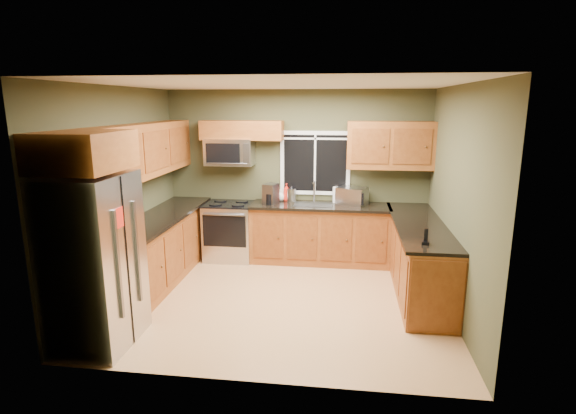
% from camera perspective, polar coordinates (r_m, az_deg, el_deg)
% --- Properties ---
extents(floor, '(4.20, 4.20, 0.00)m').
position_cam_1_polar(floor, '(5.96, -0.93, -11.59)').
color(floor, tan).
rests_on(floor, ground).
extents(ceiling, '(4.20, 4.20, 0.00)m').
position_cam_1_polar(ceiling, '(5.42, -1.04, 15.33)').
color(ceiling, white).
rests_on(ceiling, back_wall).
extents(back_wall, '(4.20, 0.00, 4.20)m').
position_cam_1_polar(back_wall, '(7.29, 1.08, 4.08)').
color(back_wall, '#404027').
rests_on(back_wall, ground).
extents(front_wall, '(4.20, 0.00, 4.20)m').
position_cam_1_polar(front_wall, '(3.82, -4.93, -4.24)').
color(front_wall, '#404027').
rests_on(front_wall, ground).
extents(left_wall, '(0.00, 3.60, 3.60)m').
position_cam_1_polar(left_wall, '(6.19, -20.59, 1.66)').
color(left_wall, '#404027').
rests_on(left_wall, ground).
extents(right_wall, '(0.00, 3.60, 3.60)m').
position_cam_1_polar(right_wall, '(5.63, 20.67, 0.59)').
color(right_wall, '#404027').
rests_on(right_wall, ground).
extents(window, '(1.12, 0.03, 1.02)m').
position_cam_1_polar(window, '(7.22, 3.45, 5.60)').
color(window, white).
rests_on(window, back_wall).
extents(base_cabinets_left, '(0.60, 2.65, 0.90)m').
position_cam_1_polar(base_cabinets_left, '(6.70, -15.81, -5.14)').
color(base_cabinets_left, brown).
rests_on(base_cabinets_left, ground).
extents(countertop_left, '(0.65, 2.65, 0.04)m').
position_cam_1_polar(countertop_left, '(6.56, -15.86, -1.25)').
color(countertop_left, black).
rests_on(countertop_left, base_cabinets_left).
extents(base_cabinets_back, '(2.17, 0.60, 0.90)m').
position_cam_1_polar(base_cabinets_back, '(7.16, 4.09, -3.50)').
color(base_cabinets_back, brown).
rests_on(base_cabinets_back, ground).
extents(countertop_back, '(2.17, 0.65, 0.04)m').
position_cam_1_polar(countertop_back, '(7.02, 4.14, 0.13)').
color(countertop_back, black).
rests_on(countertop_back, base_cabinets_back).
extents(base_cabinets_peninsula, '(0.60, 2.52, 0.90)m').
position_cam_1_polar(base_cabinets_peninsula, '(6.32, 16.27, -6.27)').
color(base_cabinets_peninsula, brown).
rests_on(base_cabinets_peninsula, ground).
extents(countertop_peninsula, '(0.65, 2.50, 0.04)m').
position_cam_1_polar(countertop_peninsula, '(6.19, 16.30, -2.13)').
color(countertop_peninsula, black).
rests_on(countertop_peninsula, base_cabinets_peninsula).
extents(upper_cabinets_left, '(0.33, 2.65, 0.72)m').
position_cam_1_polar(upper_cabinets_left, '(6.47, -17.69, 6.90)').
color(upper_cabinets_left, brown).
rests_on(upper_cabinets_left, left_wall).
extents(upper_cabinets_back_left, '(1.30, 0.33, 0.30)m').
position_cam_1_polar(upper_cabinets_back_left, '(7.20, -5.88, 9.67)').
color(upper_cabinets_back_left, brown).
rests_on(upper_cabinets_back_left, back_wall).
extents(upper_cabinets_back_right, '(1.30, 0.33, 0.72)m').
position_cam_1_polar(upper_cabinets_back_right, '(7.05, 12.84, 7.64)').
color(upper_cabinets_back_right, brown).
rests_on(upper_cabinets_back_right, back_wall).
extents(upper_cabinet_over_fridge, '(0.72, 0.90, 0.38)m').
position_cam_1_polar(upper_cabinet_over_fridge, '(4.81, -24.60, 6.48)').
color(upper_cabinet_over_fridge, brown).
rests_on(upper_cabinet_over_fridge, left_wall).
extents(refrigerator, '(0.74, 0.90, 1.80)m').
position_cam_1_polar(refrigerator, '(5.04, -23.38, -6.37)').
color(refrigerator, '#B7B7BC').
rests_on(refrigerator, ground).
extents(range, '(0.76, 0.69, 0.94)m').
position_cam_1_polar(range, '(7.35, -7.40, -2.98)').
color(range, '#B7B7BC').
rests_on(range, ground).
extents(microwave, '(0.76, 0.41, 0.42)m').
position_cam_1_polar(microwave, '(7.24, -7.42, 6.95)').
color(microwave, '#B7B7BC').
rests_on(microwave, back_wall).
extents(sink, '(0.60, 0.42, 0.36)m').
position_cam_1_polar(sink, '(7.04, 3.22, 0.44)').
color(sink, slate).
rests_on(sink, countertop_back).
extents(toaster_oven, '(0.53, 0.48, 0.27)m').
position_cam_1_polar(toaster_oven, '(7.06, 8.14, 1.39)').
color(toaster_oven, '#B7B7BC').
rests_on(toaster_oven, countertop_back).
extents(coffee_maker, '(0.25, 0.30, 0.32)m').
position_cam_1_polar(coffee_maker, '(7.05, -2.22, 1.60)').
color(coffee_maker, slate).
rests_on(coffee_maker, countertop_back).
extents(kettle, '(0.19, 0.19, 0.26)m').
position_cam_1_polar(kettle, '(7.20, 0.46, 1.60)').
color(kettle, '#B7B7BC').
rests_on(kettle, countertop_back).
extents(paper_towel_roll, '(0.11, 0.11, 0.28)m').
position_cam_1_polar(paper_towel_roll, '(7.17, 6.13, 1.56)').
color(paper_towel_roll, white).
rests_on(paper_towel_roll, countertop_back).
extents(soap_bottle_a, '(0.12, 0.12, 0.28)m').
position_cam_1_polar(soap_bottle_a, '(7.26, -0.19, 1.90)').
color(soap_bottle_a, red).
rests_on(soap_bottle_a, countertop_back).
extents(soap_bottle_b, '(0.10, 0.10, 0.20)m').
position_cam_1_polar(soap_bottle_b, '(7.11, 6.51, 1.22)').
color(soap_bottle_b, white).
rests_on(soap_bottle_b, countertop_back).
extents(soap_bottle_c, '(0.18, 0.18, 0.19)m').
position_cam_1_polar(soap_bottle_c, '(7.28, -0.98, 1.53)').
color(soap_bottle_c, white).
rests_on(soap_bottle_c, countertop_back).
extents(cordless_phone, '(0.09, 0.09, 0.18)m').
position_cam_1_polar(cordless_phone, '(5.26, 17.08, -3.97)').
color(cordless_phone, black).
rests_on(cordless_phone, countertop_peninsula).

